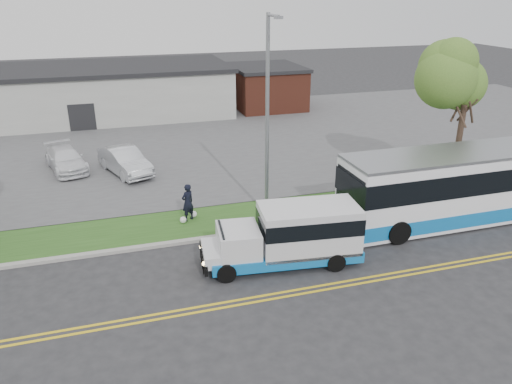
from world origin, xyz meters
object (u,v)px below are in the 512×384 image
object	(u,v)px
tree_east	(469,79)
shuttle_bus	(293,234)
transit_bus	(467,185)
parked_car_b	(66,159)
parked_car_a	(125,161)
pedestrian	(188,202)
streetlight_near	(268,113)

from	to	relation	value
tree_east	shuttle_bus	distance (m)	13.30
tree_east	transit_bus	size ratio (longest dim) A/B	0.66
shuttle_bus	transit_bus	size ratio (longest dim) A/B	0.52
shuttle_bus	parked_car_b	size ratio (longest dim) A/B	1.42
parked_car_a	parked_car_b	xyz separation A→B (m)	(-3.47, 1.72, -0.10)
parked_car_b	tree_east	bearing A→B (deg)	-39.81
tree_east	pedestrian	xyz separation A→B (m)	(-14.85, 0.21, -5.17)
pedestrian	shuttle_bus	bearing A→B (deg)	93.98
streetlight_near	shuttle_bus	world-z (taller)	streetlight_near
tree_east	transit_bus	bearing A→B (deg)	-119.63
transit_bus	parked_car_a	size ratio (longest dim) A/B	2.67
transit_bus	parked_car_a	world-z (taller)	transit_bus
tree_east	transit_bus	xyz separation A→B (m)	(-1.87, -3.29, -4.43)
transit_bus	pedestrian	xyz separation A→B (m)	(-12.97, 3.51, -0.74)
tree_east	pedestrian	world-z (taller)	tree_east
shuttle_bus	parked_car_b	bearing A→B (deg)	129.32
tree_east	pedestrian	distance (m)	15.72
transit_bus	pedestrian	size ratio (longest dim) A/B	6.80
parked_car_a	pedestrian	bearing A→B (deg)	-92.73
transit_bus	pedestrian	bearing A→B (deg)	164.53
pedestrian	parked_car_a	bearing A→B (deg)	-102.24
transit_bus	parked_car_a	xyz separation A→B (m)	(-15.49, 11.21, -0.89)
pedestrian	transit_bus	bearing A→B (deg)	134.53
pedestrian	parked_car_a	size ratio (longest dim) A/B	0.39
shuttle_bus	pedestrian	distance (m)	6.16
parked_car_b	streetlight_near	bearing A→B (deg)	-60.21
tree_east	parked_car_a	distance (m)	19.81
pedestrian	parked_car_b	xyz separation A→B (m)	(-5.99, 9.42, -0.25)
shuttle_bus	tree_east	bearing A→B (deg)	29.38
streetlight_near	parked_car_a	xyz separation A→B (m)	(-6.36, 8.19, -4.35)
streetlight_near	shuttle_bus	size ratio (longest dim) A/B	1.43
streetlight_near	parked_car_b	world-z (taller)	streetlight_near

